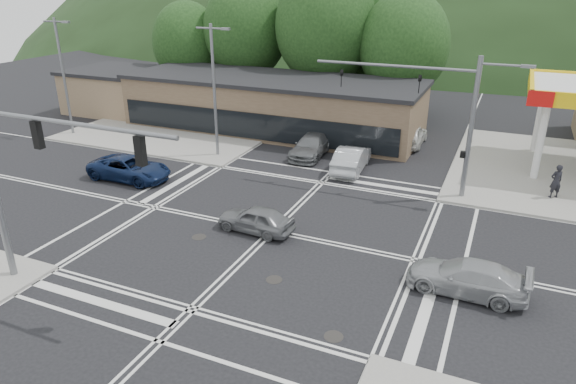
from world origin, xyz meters
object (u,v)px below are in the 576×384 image
at_px(pedestrian, 556,181).
at_px(car_queue_b, 411,135).
at_px(car_northbound, 311,146).
at_px(car_grey_center, 256,219).
at_px(car_queue_a, 351,158).
at_px(car_silver_east, 467,277).
at_px(car_blue_west, 130,168).

bearing_deg(pedestrian, car_queue_b, -68.30).
bearing_deg(car_northbound, pedestrian, -8.92).
relative_size(car_grey_center, car_queue_a, 0.80).
xyz_separation_m(car_queue_a, pedestrian, (12.00, -0.05, 0.33)).
relative_size(car_queue_b, car_northbound, 0.92).
bearing_deg(car_queue_b, car_queue_a, 70.31).
relative_size(car_silver_east, car_northbound, 0.94).
relative_size(car_silver_east, pedestrian, 2.41).
bearing_deg(car_blue_west, car_grey_center, -107.94).
height_order(car_blue_west, pedestrian, pedestrian).
relative_size(car_blue_west, car_grey_center, 1.35).
distance_m(car_silver_east, car_queue_b, 19.75).
bearing_deg(car_blue_west, car_northbound, -45.65).
relative_size(car_grey_center, car_queue_b, 0.84).
bearing_deg(car_grey_center, pedestrian, 130.38).
bearing_deg(car_grey_center, car_blue_west, -103.66).
height_order(car_grey_center, car_silver_east, car_silver_east).
relative_size(car_silver_east, car_queue_a, 0.97).
height_order(car_blue_west, car_silver_east, car_blue_west).
bearing_deg(car_queue_a, car_queue_b, -113.68).
xyz_separation_m(car_queue_a, car_queue_b, (2.51, 7.05, -0.01)).
xyz_separation_m(car_northbound, pedestrian, (15.47, -1.70, 0.40)).
relative_size(car_grey_center, car_northbound, 0.77).
relative_size(car_queue_a, car_northbound, 0.97).
relative_size(car_grey_center, pedestrian, 1.99).
xyz_separation_m(car_silver_east, pedestrian, (3.56, 11.74, 0.45)).
distance_m(car_silver_east, pedestrian, 12.28).
distance_m(car_northbound, pedestrian, 15.57).
distance_m(car_queue_a, car_northbound, 3.84).
bearing_deg(car_queue_a, pedestrian, 175.68).
relative_size(car_silver_east, car_queue_b, 1.02).
bearing_deg(car_grey_center, car_silver_east, 85.50).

